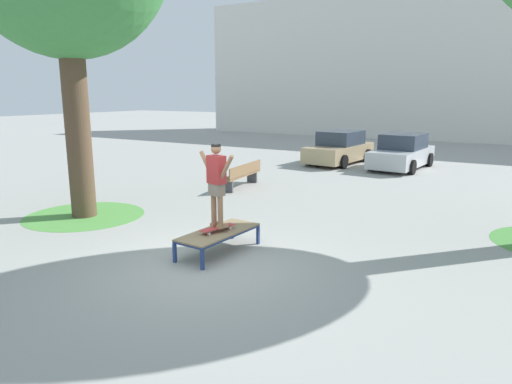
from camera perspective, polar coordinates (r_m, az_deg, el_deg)
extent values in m
plane|color=#999993|center=(8.91, -6.07, -9.10)|extent=(120.00, 120.00, 0.00)
cube|color=silver|center=(35.94, 21.33, 14.37)|extent=(35.22, 4.00, 10.29)
cube|color=navy|center=(10.45, -2.94, -4.73)|extent=(0.06, 0.06, 0.38)
cube|color=navy|center=(10.06, 0.25, -5.39)|extent=(0.06, 0.06, 0.38)
cube|color=navy|center=(9.13, -9.99, -7.42)|extent=(0.06, 0.06, 0.38)
cube|color=navy|center=(8.68, -6.64, -8.36)|extent=(0.06, 0.06, 0.38)
cylinder|color=navy|center=(9.71, -6.25, -4.79)|extent=(0.17, 1.90, 0.05)
cylinder|color=navy|center=(9.29, -2.94, -5.52)|extent=(0.17, 1.90, 0.05)
cylinder|color=navy|center=(10.19, -1.38, -3.90)|extent=(0.76, 0.10, 0.05)
cylinder|color=navy|center=(8.83, -8.41, -6.57)|extent=(0.76, 0.10, 0.05)
cube|color=#847051|center=(9.48, -4.64, -4.92)|extent=(0.88, 1.95, 0.03)
cube|color=#B23333|center=(9.43, -4.79, -4.39)|extent=(0.39, 0.82, 0.02)
cylinder|color=silver|center=(9.67, -3.80, -4.30)|extent=(0.04, 0.06, 0.06)
cylinder|color=silver|center=(9.56, -3.20, -4.48)|extent=(0.04, 0.06, 0.06)
cylinder|color=silver|center=(9.33, -6.40, -4.96)|extent=(0.04, 0.06, 0.06)
cylinder|color=silver|center=(9.22, -5.81, -5.16)|extent=(0.04, 0.06, 0.06)
cylinder|color=#8E6647|center=(9.39, -5.22, -1.82)|extent=(0.11, 0.11, 0.82)
cube|color=#99704C|center=(9.52, -4.95, -3.96)|extent=(0.16, 0.26, 0.07)
cylinder|color=#8E6647|center=(9.24, -4.43, -2.04)|extent=(0.11, 0.11, 0.82)
cube|color=#99704C|center=(9.37, -4.16, -4.21)|extent=(0.16, 0.26, 0.07)
cube|color=#756B5B|center=(9.23, -4.87, 0.32)|extent=(0.34, 0.27, 0.24)
cube|color=maroon|center=(9.16, -4.92, 2.77)|extent=(0.40, 0.30, 0.56)
cylinder|color=#8E6647|center=(9.38, -6.11, 3.44)|extent=(0.41, 0.18, 0.52)
cylinder|color=#8E6647|center=(8.92, -3.68, 3.05)|extent=(0.41, 0.18, 0.52)
sphere|color=#8E6647|center=(9.10, -4.96, 5.32)|extent=(0.20, 0.20, 0.20)
cylinder|color=black|center=(9.10, -4.97, 5.76)|extent=(0.19, 0.19, 0.05)
cylinder|color=brown|center=(12.87, -21.10, 7.10)|extent=(0.64, 0.64, 4.54)
cylinder|color=#519342|center=(13.23, -20.36, -2.72)|extent=(3.12, 3.12, 0.01)
cube|color=tan|center=(21.99, 10.20, 4.83)|extent=(2.09, 4.34, 0.70)
cube|color=#2D3847|center=(22.05, 10.44, 6.60)|extent=(1.75, 2.24, 0.64)
cylinder|color=black|center=(20.49, 10.72, 3.70)|extent=(0.28, 0.62, 0.60)
cylinder|color=black|center=(21.26, 6.57, 4.13)|extent=(0.28, 0.62, 0.60)
cylinder|color=black|center=(22.85, 13.54, 4.42)|extent=(0.28, 0.62, 0.60)
cylinder|color=black|center=(23.55, 9.71, 4.80)|extent=(0.28, 0.62, 0.60)
cube|color=#B7BABF|center=(21.10, 17.51, 4.17)|extent=(2.01, 4.32, 0.70)
cube|color=#2D3847|center=(21.17, 17.74, 6.00)|extent=(1.71, 2.21, 0.64)
cylinder|color=black|center=(19.65, 18.67, 2.92)|extent=(0.26, 0.61, 0.60)
cylinder|color=black|center=(20.19, 14.04, 3.43)|extent=(0.26, 0.61, 0.60)
cylinder|color=black|center=(22.14, 20.60, 3.75)|extent=(0.26, 0.61, 0.60)
cylinder|color=black|center=(22.62, 16.43, 4.19)|extent=(0.26, 0.61, 0.60)
cube|color=brown|center=(16.06, -1.93, 2.10)|extent=(0.69, 2.43, 0.06)
cube|color=brown|center=(15.94, -1.29, 2.83)|extent=(0.30, 2.39, 0.36)
cube|color=#424247|center=(15.27, -3.53, 0.68)|extent=(0.38, 0.12, 0.40)
cube|color=#424247|center=(16.96, -0.49, 1.85)|extent=(0.38, 0.12, 0.40)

